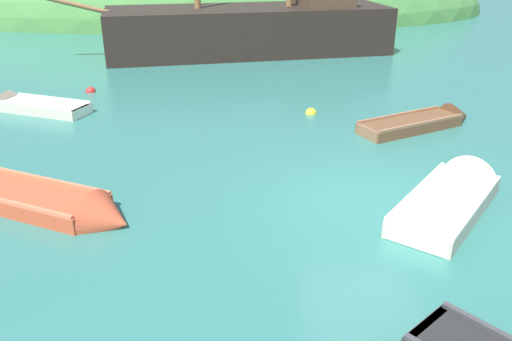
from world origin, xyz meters
TOP-DOWN VIEW (x-y plane):
  - ground_plane at (0.00, 0.00)m, footprint 120.00×120.00m
  - shore_hill at (-6.35, 30.50)m, footprint 42.23×20.77m
  - sailing_ship at (-2.11, 15.10)m, footprint 15.47×6.20m
  - rowboat_center at (2.63, 4.60)m, footprint 3.80×2.53m
  - rowboat_outer_right at (-6.11, -0.28)m, footprint 3.83×2.54m
  - rowboat_far at (-9.13, 6.40)m, footprint 3.61×2.15m
  - rowboat_outer_left at (1.77, 0.05)m, footprint 3.31×3.78m
  - buoy_red at (-7.83, 8.49)m, footprint 0.35×0.35m
  - buoy_yellow at (-0.46, 5.86)m, footprint 0.35×0.35m

SIDE VIEW (x-z plane):
  - ground_plane at x=0.00m, z-range 0.00..0.00m
  - shore_hill at x=-6.35m, z-range -5.72..5.72m
  - buoy_red at x=-7.83m, z-range -0.17..0.17m
  - buoy_yellow at x=-0.46m, z-range -0.17..0.17m
  - rowboat_far at x=-9.13m, z-range -0.37..0.55m
  - rowboat_center at x=2.63m, z-range -0.36..0.54m
  - rowboat_outer_right at x=-6.11m, z-range -0.43..0.64m
  - rowboat_outer_left at x=1.77m, z-range -0.47..0.69m
  - sailing_ship at x=-2.11m, z-range -5.75..7.39m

